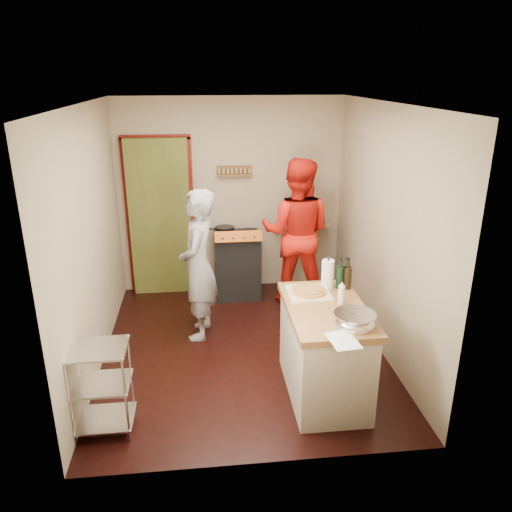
# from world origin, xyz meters

# --- Properties ---
(floor) EXTENTS (3.50, 3.50, 0.00)m
(floor) POSITION_xyz_m (0.00, 0.00, 0.00)
(floor) COLOR black
(floor) RESTS_ON ground
(back_wall) EXTENTS (3.00, 0.44, 2.60)m
(back_wall) POSITION_xyz_m (-0.64, 1.78, 1.13)
(back_wall) COLOR tan
(back_wall) RESTS_ON ground
(left_wall) EXTENTS (0.04, 3.50, 2.60)m
(left_wall) POSITION_xyz_m (-1.50, 0.00, 1.30)
(left_wall) COLOR tan
(left_wall) RESTS_ON ground
(right_wall) EXTENTS (0.04, 3.50, 2.60)m
(right_wall) POSITION_xyz_m (1.50, 0.00, 1.30)
(right_wall) COLOR tan
(right_wall) RESTS_ON ground
(ceiling) EXTENTS (3.00, 3.50, 0.02)m
(ceiling) POSITION_xyz_m (0.00, 0.00, 2.61)
(ceiling) COLOR white
(ceiling) RESTS_ON back_wall
(stove) EXTENTS (0.60, 0.63, 1.00)m
(stove) POSITION_xyz_m (0.05, 1.42, 0.45)
(stove) COLOR black
(stove) RESTS_ON ground
(wire_shelving) EXTENTS (0.48, 0.40, 0.80)m
(wire_shelving) POSITION_xyz_m (-1.28, -1.20, 0.44)
(wire_shelving) COLOR silver
(wire_shelving) RESTS_ON ground
(island) EXTENTS (0.70, 1.36, 1.21)m
(island) POSITION_xyz_m (0.69, -0.89, 0.48)
(island) COLOR beige
(island) RESTS_ON ground
(person_stripe) EXTENTS (0.50, 0.68, 1.71)m
(person_stripe) POSITION_xyz_m (-0.46, 0.37, 0.86)
(person_stripe) COLOR #BABBBF
(person_stripe) RESTS_ON ground
(person_red) EXTENTS (1.10, 0.97, 1.90)m
(person_red) POSITION_xyz_m (0.79, 1.14, 0.95)
(person_red) COLOR red
(person_red) RESTS_ON ground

